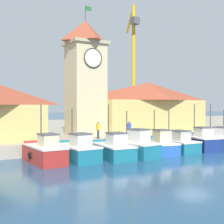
{
  "coord_description": "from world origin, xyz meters",
  "views": [
    {
      "loc": [
        -16.57,
        -17.06,
        4.18
      ],
      "look_at": [
        -1.45,
        9.59,
        3.5
      ],
      "focal_mm": 50.0,
      "sensor_mm": 36.0,
      "label": 1
    }
  ],
  "objects_px": {
    "warehouse_right": "(148,107)",
    "dock_worker_along_quay": "(98,130)",
    "fishing_boat_center": "(158,145)",
    "fishing_boat_mid_right": "(174,143)",
    "fishing_boat_right_inner": "(198,141)",
    "fishing_boat_far_left": "(44,152)",
    "fishing_boat_right_outer": "(216,140)",
    "fishing_boat_left_outer": "(76,151)",
    "fishing_boat_left_inner": "(112,149)",
    "dock_worker_near_tower": "(129,129)",
    "port_crane_far": "(133,80)",
    "fishing_boat_mid_left": "(132,147)",
    "clock_tower": "(85,75)"
  },
  "relations": [
    {
      "from": "fishing_boat_right_inner",
      "to": "fishing_boat_right_outer",
      "type": "distance_m",
      "value": 2.32
    },
    {
      "from": "fishing_boat_right_outer",
      "to": "port_crane_far",
      "type": "bearing_deg",
      "value": 83.04
    },
    {
      "from": "fishing_boat_center",
      "to": "dock_worker_along_quay",
      "type": "height_order",
      "value": "fishing_boat_center"
    },
    {
      "from": "fishing_boat_mid_right",
      "to": "fishing_boat_right_inner",
      "type": "xyz_separation_m",
      "value": [
        2.56,
        -0.49,
        0.11
      ]
    },
    {
      "from": "clock_tower",
      "to": "dock_worker_along_quay",
      "type": "relative_size",
      "value": 8.34
    },
    {
      "from": "dock_worker_near_tower",
      "to": "fishing_boat_mid_left",
      "type": "bearing_deg",
      "value": -119.9
    },
    {
      "from": "fishing_boat_left_outer",
      "to": "dock_worker_near_tower",
      "type": "height_order",
      "value": "fishing_boat_left_outer"
    },
    {
      "from": "fishing_boat_far_left",
      "to": "dock_worker_near_tower",
      "type": "xyz_separation_m",
      "value": [
        9.68,
        3.72,
        1.08
      ]
    },
    {
      "from": "fishing_boat_right_inner",
      "to": "fishing_boat_right_outer",
      "type": "relative_size",
      "value": 1.05
    },
    {
      "from": "fishing_boat_left_outer",
      "to": "fishing_boat_right_outer",
      "type": "xyz_separation_m",
      "value": [
        14.64,
        -0.28,
        -0.0
      ]
    },
    {
      "from": "fishing_boat_mid_right",
      "to": "port_crane_far",
      "type": "distance_m",
      "value": 20.14
    },
    {
      "from": "fishing_boat_left_outer",
      "to": "port_crane_far",
      "type": "bearing_deg",
      "value": 46.31
    },
    {
      "from": "fishing_boat_far_left",
      "to": "fishing_boat_right_outer",
      "type": "height_order",
      "value": "fishing_boat_right_outer"
    },
    {
      "from": "fishing_boat_mid_right",
      "to": "fishing_boat_left_outer",
      "type": "bearing_deg",
      "value": -178.54
    },
    {
      "from": "warehouse_right",
      "to": "clock_tower",
      "type": "bearing_deg",
      "value": -179.06
    },
    {
      "from": "fishing_boat_far_left",
      "to": "dock_worker_along_quay",
      "type": "distance_m",
      "value": 7.76
    },
    {
      "from": "warehouse_right",
      "to": "port_crane_far",
      "type": "relative_size",
      "value": 0.74
    },
    {
      "from": "fishing_boat_left_outer",
      "to": "fishing_boat_right_inner",
      "type": "relative_size",
      "value": 0.96
    },
    {
      "from": "fishing_boat_far_left",
      "to": "fishing_boat_left_inner",
      "type": "relative_size",
      "value": 1.0
    },
    {
      "from": "fishing_boat_mid_left",
      "to": "warehouse_right",
      "type": "distance_m",
      "value": 12.11
    },
    {
      "from": "fishing_boat_left_outer",
      "to": "dock_worker_near_tower",
      "type": "bearing_deg",
      "value": 28.64
    },
    {
      "from": "fishing_boat_center",
      "to": "fishing_boat_mid_right",
      "type": "height_order",
      "value": "fishing_boat_mid_right"
    },
    {
      "from": "fishing_boat_mid_right",
      "to": "dock_worker_along_quay",
      "type": "distance_m",
      "value": 7.1
    },
    {
      "from": "fishing_boat_right_inner",
      "to": "clock_tower",
      "type": "bearing_deg",
      "value": 133.28
    },
    {
      "from": "warehouse_right",
      "to": "fishing_boat_center",
      "type": "bearing_deg",
      "value": -121.62
    },
    {
      "from": "warehouse_right",
      "to": "port_crane_far",
      "type": "distance_m",
      "value": 11.04
    },
    {
      "from": "dock_worker_near_tower",
      "to": "fishing_boat_left_outer",
      "type": "bearing_deg",
      "value": -151.36
    },
    {
      "from": "dock_worker_along_quay",
      "to": "fishing_boat_mid_right",
      "type": "bearing_deg",
      "value": -36.4
    },
    {
      "from": "warehouse_right",
      "to": "port_crane_far",
      "type": "xyz_separation_m",
      "value": [
        4.11,
        9.43,
        4.01
      ]
    },
    {
      "from": "clock_tower",
      "to": "dock_worker_near_tower",
      "type": "height_order",
      "value": "clock_tower"
    },
    {
      "from": "fishing_boat_mid_right",
      "to": "dock_worker_along_quay",
      "type": "height_order",
      "value": "fishing_boat_mid_right"
    },
    {
      "from": "fishing_boat_center",
      "to": "dock_worker_near_tower",
      "type": "relative_size",
      "value": 2.94
    },
    {
      "from": "fishing_boat_mid_left",
      "to": "port_crane_far",
      "type": "bearing_deg",
      "value": 56.26
    },
    {
      "from": "fishing_boat_right_outer",
      "to": "dock_worker_along_quay",
      "type": "height_order",
      "value": "fishing_boat_right_outer"
    },
    {
      "from": "fishing_boat_mid_right",
      "to": "fishing_boat_left_inner",
      "type": "bearing_deg",
      "value": -173.89
    },
    {
      "from": "fishing_boat_center",
      "to": "dock_worker_along_quay",
      "type": "distance_m",
      "value": 5.89
    },
    {
      "from": "warehouse_right",
      "to": "fishing_boat_right_outer",
      "type": "bearing_deg",
      "value": -77.22
    },
    {
      "from": "fishing_boat_mid_right",
      "to": "fishing_boat_right_inner",
      "type": "height_order",
      "value": "fishing_boat_right_inner"
    },
    {
      "from": "fishing_boat_left_inner",
      "to": "fishing_boat_center",
      "type": "distance_m",
      "value": 4.65
    },
    {
      "from": "fishing_boat_left_inner",
      "to": "dock_worker_near_tower",
      "type": "bearing_deg",
      "value": 45.15
    },
    {
      "from": "fishing_boat_left_outer",
      "to": "warehouse_right",
      "type": "xyz_separation_m",
      "value": [
        12.72,
        8.19,
        3.25
      ]
    },
    {
      "from": "fishing_boat_mid_right",
      "to": "warehouse_right",
      "type": "xyz_separation_m",
      "value": [
        2.96,
        7.94,
        3.33
      ]
    },
    {
      "from": "fishing_boat_center",
      "to": "port_crane_far",
      "type": "height_order",
      "value": "port_crane_far"
    },
    {
      "from": "fishing_boat_right_inner",
      "to": "dock_worker_along_quay",
      "type": "bearing_deg",
      "value": 150.44
    },
    {
      "from": "fishing_boat_left_inner",
      "to": "clock_tower",
      "type": "height_order",
      "value": "clock_tower"
    },
    {
      "from": "fishing_boat_far_left",
      "to": "dock_worker_near_tower",
      "type": "bearing_deg",
      "value": 21.04
    },
    {
      "from": "dock_worker_near_tower",
      "to": "fishing_boat_right_inner",
      "type": "bearing_deg",
      "value": -40.33
    },
    {
      "from": "fishing_boat_right_outer",
      "to": "dock_worker_near_tower",
      "type": "bearing_deg",
      "value": 149.66
    },
    {
      "from": "warehouse_right",
      "to": "dock_worker_along_quay",
      "type": "height_order",
      "value": "warehouse_right"
    },
    {
      "from": "fishing_boat_left_outer",
      "to": "warehouse_right",
      "type": "relative_size",
      "value": 0.36
    }
  ]
}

